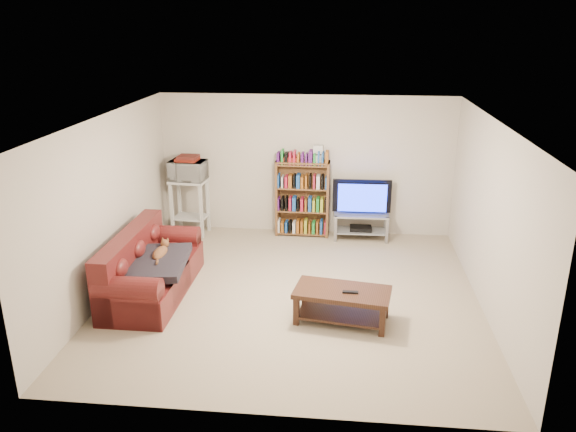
# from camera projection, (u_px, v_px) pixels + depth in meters

# --- Properties ---
(floor) EXTENTS (5.00, 5.00, 0.00)m
(floor) POSITION_uv_depth(u_px,v_px,m) (292.00, 295.00, 7.69)
(floor) COLOR tan
(floor) RESTS_ON ground
(ceiling) EXTENTS (5.00, 5.00, 0.00)m
(ceiling) POSITION_uv_depth(u_px,v_px,m) (293.00, 120.00, 6.90)
(ceiling) COLOR white
(ceiling) RESTS_ON ground
(wall_back) EXTENTS (5.00, 0.00, 5.00)m
(wall_back) POSITION_uv_depth(u_px,v_px,m) (306.00, 165.00, 9.64)
(wall_back) COLOR beige
(wall_back) RESTS_ON ground
(wall_front) EXTENTS (5.00, 0.00, 5.00)m
(wall_front) POSITION_uv_depth(u_px,v_px,m) (266.00, 303.00, 4.95)
(wall_front) COLOR beige
(wall_front) RESTS_ON ground
(wall_left) EXTENTS (0.00, 5.00, 5.00)m
(wall_left) POSITION_uv_depth(u_px,v_px,m) (107.00, 206.00, 7.53)
(wall_left) COLOR beige
(wall_left) RESTS_ON ground
(wall_right) EXTENTS (0.00, 5.00, 5.00)m
(wall_right) POSITION_uv_depth(u_px,v_px,m) (490.00, 218.00, 7.06)
(wall_right) COLOR beige
(wall_right) RESTS_ON ground
(sofa) EXTENTS (0.90, 2.03, 0.87)m
(sofa) POSITION_uv_depth(u_px,v_px,m) (148.00, 272.00, 7.65)
(sofa) COLOR #591717
(sofa) RESTS_ON floor
(blanket) EXTENTS (0.86, 1.07, 0.18)m
(blanket) POSITION_uv_depth(u_px,v_px,m) (156.00, 263.00, 7.44)
(blanket) COLOR black
(blanket) RESTS_ON sofa
(cat) EXTENTS (0.22, 0.55, 0.17)m
(cat) POSITION_uv_depth(u_px,v_px,m) (160.00, 253.00, 7.59)
(cat) COLOR brown
(cat) RESTS_ON sofa
(coffee_table) EXTENTS (1.25, 0.76, 0.42)m
(coffee_table) POSITION_uv_depth(u_px,v_px,m) (342.00, 299.00, 6.93)
(coffee_table) COLOR #331C12
(coffee_table) RESTS_ON floor
(remote) EXTENTS (0.19, 0.05, 0.02)m
(remote) POSITION_uv_depth(u_px,v_px,m) (350.00, 292.00, 6.81)
(remote) COLOR black
(remote) RESTS_ON coffee_table
(tv_stand) EXTENTS (0.92, 0.43, 0.46)m
(tv_stand) POSITION_uv_depth(u_px,v_px,m) (361.00, 222.00, 9.55)
(tv_stand) COLOR #999EA3
(tv_stand) RESTS_ON floor
(television) EXTENTS (0.99, 0.15, 0.57)m
(television) POSITION_uv_depth(u_px,v_px,m) (362.00, 198.00, 9.41)
(television) COLOR black
(television) RESTS_ON tv_stand
(dvd_player) EXTENTS (0.37, 0.26, 0.06)m
(dvd_player) POSITION_uv_depth(u_px,v_px,m) (361.00, 228.00, 9.60)
(dvd_player) COLOR black
(dvd_player) RESTS_ON tv_stand
(bookshelf) EXTENTS (0.92, 0.31, 1.32)m
(bookshelf) POSITION_uv_depth(u_px,v_px,m) (302.00, 197.00, 9.63)
(bookshelf) COLOR brown
(bookshelf) RESTS_ON floor
(shelf_clutter) EXTENTS (0.67, 0.21, 0.28)m
(shelf_clutter) POSITION_uv_depth(u_px,v_px,m) (309.00, 155.00, 9.39)
(shelf_clutter) COLOR silver
(shelf_clutter) RESTS_ON bookshelf
(microwave_stand) EXTENTS (0.65, 0.50, 0.98)m
(microwave_stand) POSITION_uv_depth(u_px,v_px,m) (190.00, 199.00, 9.72)
(microwave_stand) COLOR silver
(microwave_stand) RESTS_ON floor
(microwave) EXTENTS (0.64, 0.46, 0.33)m
(microwave) POSITION_uv_depth(u_px,v_px,m) (188.00, 170.00, 9.54)
(microwave) COLOR silver
(microwave) RESTS_ON microwave_stand
(game_boxes) EXTENTS (0.38, 0.34, 0.05)m
(game_boxes) POSITION_uv_depth(u_px,v_px,m) (187.00, 159.00, 9.48)
(game_boxes) COLOR maroon
(game_boxes) RESTS_ON microwave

